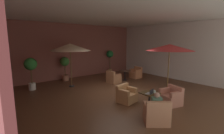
% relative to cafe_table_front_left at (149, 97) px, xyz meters
% --- Properties ---
extents(ground_plane, '(10.79, 10.04, 0.02)m').
position_rel_cafe_table_front_left_xyz_m(ground_plane, '(0.34, 2.37, -0.51)').
color(ground_plane, '#53321F').
extents(wall_back_brick, '(10.79, 0.08, 4.02)m').
position_rel_cafe_table_front_left_xyz_m(wall_back_brick, '(0.34, 7.35, 1.51)').
color(wall_back_brick, brown).
rests_on(wall_back_brick, ground_plane).
extents(wall_right_plain, '(0.08, 10.04, 4.02)m').
position_rel_cafe_table_front_left_xyz_m(wall_right_plain, '(5.70, 2.37, 1.51)').
color(wall_right_plain, silver).
rests_on(wall_right_plain, ground_plane).
extents(ceiling_slab, '(10.79, 10.04, 0.06)m').
position_rel_cafe_table_front_left_xyz_m(ceiling_slab, '(0.34, 2.37, 3.54)').
color(ceiling_slab, silver).
rests_on(ceiling_slab, wall_back_brick).
extents(cafe_table_front_left, '(0.66, 0.66, 0.69)m').
position_rel_cafe_table_front_left_xyz_m(cafe_table_front_left, '(0.00, 0.00, 0.00)').
color(cafe_table_front_left, black).
rests_on(cafe_table_front_left, ground_plane).
extents(armchair_front_left_north, '(0.89, 0.83, 0.79)m').
position_rel_cafe_table_front_left_xyz_m(armchair_front_left_north, '(-0.20, 1.15, -0.20)').
color(armchair_front_left_north, '#AF794C').
rests_on(armchair_front_left_north, ground_plane).
extents(armchair_front_left_east, '(1.08, 1.07, 0.86)m').
position_rel_cafe_table_front_left_xyz_m(armchair_front_left_east, '(-0.75, -0.90, -0.18)').
color(armchair_front_left_east, '#B27352').
rests_on(armchair_front_left_east, ground_plane).
extents(armchair_front_left_south, '(0.90, 0.97, 0.81)m').
position_rel_cafe_table_front_left_xyz_m(armchair_front_left_south, '(1.13, -0.29, -0.19)').
color(armchair_front_left_south, '#AF6853').
rests_on(armchair_front_left_south, ground_plane).
extents(cafe_table_front_right, '(0.65, 0.65, 0.69)m').
position_rel_cafe_table_front_left_xyz_m(cafe_table_front_right, '(2.63, 4.26, 0.01)').
color(cafe_table_front_right, black).
rests_on(cafe_table_front_right, ground_plane).
extents(armchair_front_right_north, '(0.79, 0.81, 0.82)m').
position_rel_cafe_table_front_left_xyz_m(armchair_front_right_north, '(1.51, 4.19, -0.20)').
color(armchair_front_right_north, '#AF714A').
rests_on(armchair_front_right_north, ground_plane).
extents(armchair_front_right_east, '(0.72, 0.73, 0.82)m').
position_rel_cafe_table_front_left_xyz_m(armchair_front_right_east, '(3.74, 4.24, -0.18)').
color(armchair_front_right_east, '#B76D45').
rests_on(armchair_front_right_east, ground_plane).
extents(patio_umbrella_tall_red, '(2.51, 2.51, 2.60)m').
position_rel_cafe_table_front_left_xyz_m(patio_umbrella_tall_red, '(2.66, 0.86, 1.91)').
color(patio_umbrella_tall_red, '#2D2D2D').
rests_on(patio_umbrella_tall_red, ground_plane).
extents(patio_umbrella_center_beige, '(2.45, 2.45, 2.62)m').
position_rel_cafe_table_front_left_xyz_m(patio_umbrella_center_beige, '(-1.09, 5.05, 1.89)').
color(patio_umbrella_center_beige, '#2D2D2D').
rests_on(patio_umbrella_center_beige, ground_plane).
extents(potted_tree_left_corner, '(0.63, 0.63, 1.67)m').
position_rel_cafe_table_front_left_xyz_m(potted_tree_left_corner, '(-0.77, 6.74, 0.57)').
color(potted_tree_left_corner, '#A35F46').
rests_on(potted_tree_left_corner, ground_plane).
extents(potted_tree_mid_left, '(0.69, 0.69, 1.84)m').
position_rel_cafe_table_front_left_xyz_m(potted_tree_mid_left, '(-3.13, 5.82, 0.80)').
color(potted_tree_mid_left, beige).
rests_on(potted_tree_mid_left, ground_plane).
extents(potted_tree_mid_right, '(0.59, 0.59, 1.97)m').
position_rel_cafe_table_front_left_xyz_m(potted_tree_mid_right, '(3.26, 6.82, 0.90)').
color(potted_tree_mid_right, '#A16942').
rests_on(potted_tree_mid_right, ground_plane).
extents(patron_blue_shirt, '(0.41, 0.40, 0.63)m').
position_rel_cafe_table_front_left_xyz_m(patron_blue_shirt, '(-0.72, -0.87, 0.22)').
color(patron_blue_shirt, '#50745D').
rests_on(patron_blue_shirt, ground_plane).
extents(iced_drink_cup, '(0.08, 0.08, 0.11)m').
position_rel_cafe_table_front_left_xyz_m(iced_drink_cup, '(0.14, -0.14, 0.24)').
color(iced_drink_cup, white).
rests_on(iced_drink_cup, cafe_table_front_left).
extents(open_laptop, '(0.35, 0.28, 0.20)m').
position_rel_cafe_table_front_left_xyz_m(open_laptop, '(-0.09, -0.11, 0.24)').
color(open_laptop, '#9EA0A5').
rests_on(open_laptop, cafe_table_front_left).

